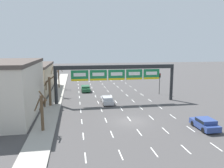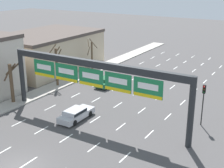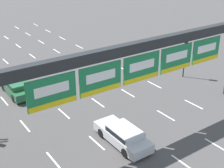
{
  "view_description": "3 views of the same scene",
  "coord_description": "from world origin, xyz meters",
  "px_view_note": "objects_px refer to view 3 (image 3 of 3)",
  "views": [
    {
      "loc": [
        -7.32,
        -27.69,
        10.0
      ],
      "look_at": [
        -0.88,
        10.08,
        3.5
      ],
      "focal_mm": 35.0,
      "sensor_mm": 36.0,
      "label": 1
    },
    {
      "loc": [
        18.04,
        -14.91,
        14.76
      ],
      "look_at": [
        -1.07,
        16.35,
        2.46
      ],
      "focal_mm": 50.0,
      "sensor_mm": 36.0,
      "label": 2
    },
    {
      "loc": [
        -12.77,
        -4.42,
        12.72
      ],
      "look_at": [
        1.33,
        15.76,
        1.54
      ],
      "focal_mm": 50.0,
      "sensor_mm": 36.0,
      "label": 3
    }
  ],
  "objects_px": {
    "sign_gantry": "(139,62)",
    "car_silver": "(123,135)",
    "car_green": "(17,87)",
    "traffic_light_near_gantry": "(186,47)"
  },
  "relations": [
    {
      "from": "sign_gantry",
      "to": "car_silver",
      "type": "distance_m",
      "value": 5.08
    },
    {
      "from": "sign_gantry",
      "to": "car_green",
      "type": "height_order",
      "value": "sign_gantry"
    },
    {
      "from": "car_green",
      "to": "traffic_light_near_gantry",
      "type": "height_order",
      "value": "traffic_light_near_gantry"
    },
    {
      "from": "sign_gantry",
      "to": "car_silver",
      "type": "height_order",
      "value": "sign_gantry"
    },
    {
      "from": "sign_gantry",
      "to": "traffic_light_near_gantry",
      "type": "bearing_deg",
      "value": 26.29
    },
    {
      "from": "sign_gantry",
      "to": "car_green",
      "type": "relative_size",
      "value": 4.62
    },
    {
      "from": "sign_gantry",
      "to": "car_silver",
      "type": "relative_size",
      "value": 4.66
    },
    {
      "from": "sign_gantry",
      "to": "car_green",
      "type": "bearing_deg",
      "value": 114.62
    },
    {
      "from": "sign_gantry",
      "to": "car_green",
      "type": "distance_m",
      "value": 13.02
    },
    {
      "from": "car_green",
      "to": "car_silver",
      "type": "relative_size",
      "value": 1.01
    }
  ]
}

